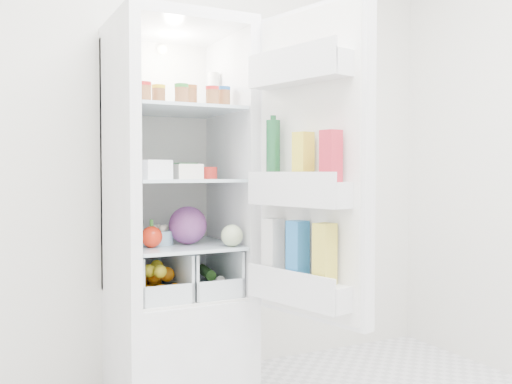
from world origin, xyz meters
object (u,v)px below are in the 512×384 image
refrigerator (174,259)px  mushroom_bowl (158,238)px  fridge_door (309,171)px  red_cabbage (188,225)px

refrigerator → mushroom_bowl: refrigerator is taller
refrigerator → mushroom_bowl: (-0.10, -0.05, 0.12)m
refrigerator → fridge_door: (0.37, -0.63, 0.43)m
red_cabbage → fridge_door: (0.34, -0.53, 0.25)m
refrigerator → mushroom_bowl: 0.16m
refrigerator → red_cabbage: (0.03, -0.10, 0.17)m
mushroom_bowl → fridge_door: size_ratio=0.11×
fridge_door → mushroom_bowl: bearing=25.6°
fridge_door → refrigerator: bearing=17.0°
refrigerator → red_cabbage: refrigerator is taller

